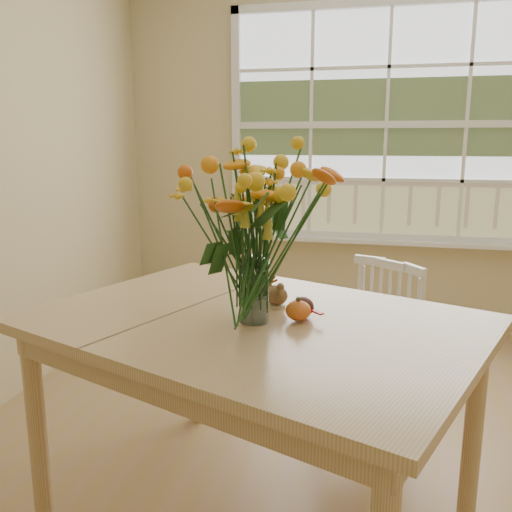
# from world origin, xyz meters

# --- Properties ---
(floor) EXTENTS (4.00, 4.50, 0.01)m
(floor) POSITION_xyz_m (0.00, 0.00, -0.01)
(floor) COLOR tan
(floor) RESTS_ON ground
(wall_back) EXTENTS (4.00, 0.02, 2.70)m
(wall_back) POSITION_xyz_m (0.00, 2.25, 1.35)
(wall_back) COLOR #D7C289
(wall_back) RESTS_ON floor
(window) EXTENTS (2.42, 0.12, 1.74)m
(window) POSITION_xyz_m (0.00, 2.21, 1.53)
(window) COLOR silver
(window) RESTS_ON wall_back
(dining_table) EXTENTS (1.82, 1.57, 0.82)m
(dining_table) POSITION_xyz_m (-0.42, -0.15, 0.73)
(dining_table) COLOR tan
(dining_table) RESTS_ON floor
(windsor_chair) EXTENTS (0.55, 0.54, 0.86)m
(windsor_chair) POSITION_xyz_m (0.01, 0.58, 0.48)
(windsor_chair) COLOR white
(windsor_chair) RESTS_ON floor
(flower_vase) EXTENTS (0.47, 0.47, 0.56)m
(flower_vase) POSITION_xyz_m (-0.41, -0.20, 1.16)
(flower_vase) COLOR white
(flower_vase) RESTS_ON dining_table
(pumpkin) EXTENTS (0.09, 0.09, 0.07)m
(pumpkin) POSITION_xyz_m (-0.26, -0.16, 0.86)
(pumpkin) COLOR #D05018
(pumpkin) RESTS_ON dining_table
(turkey_figurine) EXTENTS (0.11, 0.09, 0.12)m
(turkey_figurine) POSITION_xyz_m (-0.37, -0.02, 0.87)
(turkey_figurine) COLOR #CCB78C
(turkey_figurine) RESTS_ON dining_table
(dark_gourd) EXTENTS (0.13, 0.10, 0.07)m
(dark_gourd) POSITION_xyz_m (-0.25, -0.11, 0.86)
(dark_gourd) COLOR #38160F
(dark_gourd) RESTS_ON dining_table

